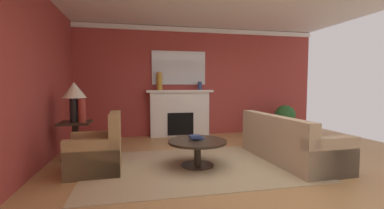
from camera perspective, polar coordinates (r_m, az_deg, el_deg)
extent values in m
plane|color=tan|center=(4.61, 10.01, -13.38)|extent=(8.39, 8.39, 0.00)
cube|color=#9E3833|center=(7.41, 0.86, 5.02)|extent=(7.05, 0.12, 2.98)
cube|color=#9E3833|center=(4.65, -32.60, 4.84)|extent=(0.12, 6.79, 2.98)
cube|color=white|center=(7.48, 1.01, 15.90)|extent=(7.05, 0.08, 0.12)
cube|color=tan|center=(4.61, 1.20, -13.24)|extent=(3.69, 2.39, 0.01)
cube|color=white|center=(7.15, -2.69, -2.12)|extent=(1.60, 0.25, 1.20)
cube|color=black|center=(7.16, -2.66, -4.13)|extent=(0.70, 0.26, 0.60)
cube|color=white|center=(7.08, -2.67, 2.92)|extent=(1.80, 0.35, 0.06)
cube|color=silver|center=(7.24, -2.88, 7.98)|extent=(1.48, 0.04, 0.91)
cube|color=tan|center=(5.20, 20.63, -8.98)|extent=(0.99, 2.14, 0.45)
cube|color=tan|center=(4.93, 17.42, -4.59)|extent=(0.29, 2.11, 0.40)
cube|color=tan|center=(4.46, 27.84, -10.25)|extent=(0.91, 0.24, 0.62)
cube|color=tan|center=(5.96, 15.33, -6.35)|extent=(0.91, 0.24, 0.62)
cube|color=#9E7A4C|center=(4.52, -20.42, -11.01)|extent=(0.82, 0.82, 0.44)
cube|color=#9E7A4C|center=(4.40, -16.42, -5.02)|extent=(0.18, 0.80, 0.51)
cube|color=#9E7A4C|center=(4.82, -20.00, -9.08)|extent=(0.80, 0.16, 0.60)
cube|color=#9E7A4C|center=(4.19, -20.96, -11.12)|extent=(0.80, 0.16, 0.60)
cylinder|color=#2D2319|center=(4.50, 1.21, -8.08)|extent=(1.00, 1.00, 0.04)
cylinder|color=#2D2319|center=(4.55, 1.20, -10.85)|extent=(0.12, 0.12, 0.41)
cylinder|color=#2D2319|center=(4.60, 1.20, -13.13)|extent=(0.56, 0.56, 0.03)
cube|color=#2D2319|center=(5.43, -24.11, -3.65)|extent=(0.56, 0.56, 0.04)
cube|color=#2D2319|center=(5.48, -24.00, -7.28)|extent=(0.10, 0.10, 0.66)
cube|color=#2D2319|center=(5.55, -23.91, -10.41)|extent=(0.45, 0.45, 0.04)
cylinder|color=black|center=(5.40, -24.19, -1.07)|extent=(0.18, 0.18, 0.45)
cone|color=beige|center=(5.38, -24.31, 2.91)|extent=(0.44, 0.44, 0.30)
cylinder|color=black|center=(7.64, 15.23, -4.27)|extent=(0.32, 0.32, 0.56)
cylinder|color=#9E3328|center=(5.25, -22.86, -1.27)|extent=(0.13, 0.13, 0.43)
cylinder|color=#B7892D|center=(6.98, -7.11, 5.05)|extent=(0.15, 0.15, 0.47)
cylinder|color=navy|center=(7.16, 1.71, 4.10)|extent=(0.12, 0.12, 0.23)
cube|color=navy|center=(4.62, 1.37, -7.30)|extent=(0.23, 0.21, 0.03)
cube|color=navy|center=(4.53, 0.66, -7.03)|extent=(0.19, 0.18, 0.05)
cylinder|color=#BCB29E|center=(7.85, 19.54, -5.11)|extent=(0.32, 0.32, 0.30)
sphere|color=#28602D|center=(7.80, 19.62, -2.19)|extent=(0.56, 0.56, 0.56)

